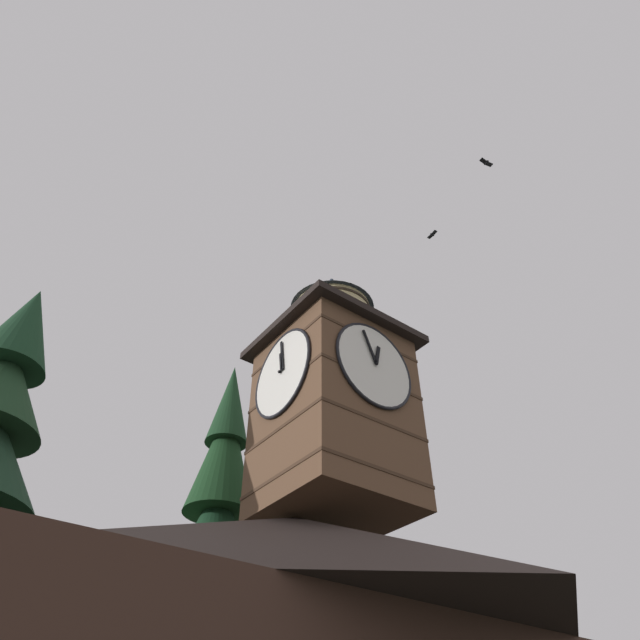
{
  "coord_description": "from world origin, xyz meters",
  "views": [
    {
      "loc": [
        10.42,
        12.19,
        2.3
      ],
      "look_at": [
        1.13,
        -0.28,
        15.5
      ],
      "focal_mm": 31.99,
      "sensor_mm": 36.0,
      "label": 1
    }
  ],
  "objects_px": {
    "clock_tower": "(334,394)",
    "pine_tree_behind": "(206,611)",
    "flying_bird_low": "(486,163)",
    "flying_bird_high": "(432,235)"
  },
  "relations": [
    {
      "from": "clock_tower",
      "to": "pine_tree_behind",
      "type": "xyz_separation_m",
      "value": [
        0.23,
        -6.68,
        -5.05
      ]
    },
    {
      "from": "pine_tree_behind",
      "to": "clock_tower",
      "type": "bearing_deg",
      "value": 91.94
    },
    {
      "from": "pine_tree_behind",
      "to": "flying_bird_low",
      "type": "relative_size",
      "value": 30.83
    },
    {
      "from": "pine_tree_behind",
      "to": "flying_bird_low",
      "type": "bearing_deg",
      "value": 102.02
    },
    {
      "from": "clock_tower",
      "to": "pine_tree_behind",
      "type": "bearing_deg",
      "value": -88.06
    },
    {
      "from": "flying_bird_high",
      "to": "flying_bird_low",
      "type": "bearing_deg",
      "value": 59.11
    },
    {
      "from": "flying_bird_high",
      "to": "flying_bird_low",
      "type": "xyz_separation_m",
      "value": [
        3.16,
        5.28,
        -3.13
      ]
    },
    {
      "from": "clock_tower",
      "to": "flying_bird_high",
      "type": "height_order",
      "value": "flying_bird_high"
    },
    {
      "from": "clock_tower",
      "to": "flying_bird_low",
      "type": "bearing_deg",
      "value": 112.45
    },
    {
      "from": "clock_tower",
      "to": "pine_tree_behind",
      "type": "relative_size",
      "value": 0.53
    }
  ]
}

